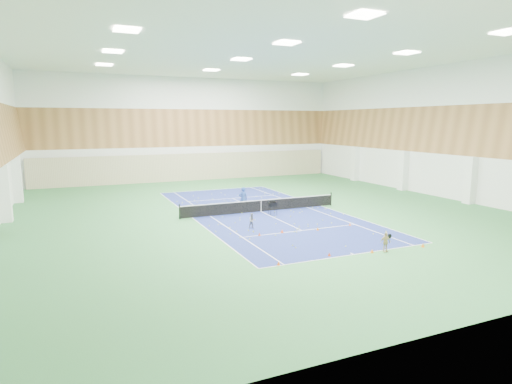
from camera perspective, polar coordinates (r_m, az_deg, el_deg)
ground at (r=33.23m, az=0.68°, el=-2.64°), size 40.00×40.00×0.00m
room_shell at (r=32.52m, az=0.70°, el=7.75°), size 36.00×40.00×12.00m
wood_cladding at (r=32.53m, az=0.71°, el=11.28°), size 36.00×40.00×8.00m
ceiling_light_grid at (r=32.89m, az=0.72°, el=18.12°), size 21.40×25.40×0.06m
court_surface at (r=33.23m, az=0.68°, el=-2.64°), size 10.97×23.77×0.01m
tennis_balls_scatter at (r=33.22m, az=0.68°, el=-2.57°), size 10.57×22.77×0.07m
tennis_net at (r=33.12m, az=0.68°, el=-1.71°), size 12.80×0.10×1.10m
back_curtain at (r=51.43m, az=-8.40°, el=3.32°), size 35.40×0.16×3.20m
coach at (r=33.52m, az=-1.73°, el=-0.91°), size 0.72×0.50×1.87m
child_court at (r=28.06m, az=-0.51°, el=-3.85°), size 0.49×0.38×0.99m
child_apron at (r=24.04m, az=16.88°, el=-6.41°), size 0.66×0.34×1.08m
ball_cart at (r=32.09m, az=2.26°, el=-2.19°), size 0.64×0.64×0.98m
cone_svc_a at (r=26.29m, az=0.46°, el=-5.65°), size 0.18×0.18×0.20m
cone_svc_b at (r=27.00m, az=3.51°, el=-5.23°), size 0.20×0.20×0.22m
cone_svc_c at (r=27.86m, az=8.23°, el=-4.87°), size 0.19×0.19×0.21m
cone_svc_d at (r=29.49m, az=12.42°, el=-4.22°), size 0.17×0.17×0.19m
cone_base_a at (r=21.07m, az=3.02°, el=-9.48°), size 0.18×0.18×0.20m
cone_base_b at (r=22.77m, az=9.75°, el=-8.18°), size 0.18×0.18×0.19m
cone_base_c at (r=23.78m, az=15.22°, el=-7.59°), size 0.19×0.19×0.21m
cone_base_d at (r=25.72m, az=21.37°, el=-6.61°), size 0.21×0.21×0.23m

